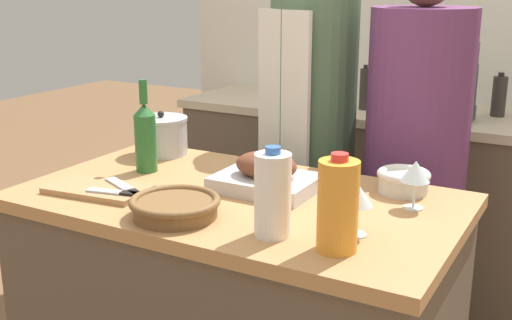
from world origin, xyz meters
The scene contains 20 objects.
back_counter centered at (0.00, 1.41, 0.47)m, with size 2.05×0.60×0.93m.
back_wall centered at (0.00, 1.76, 1.27)m, with size 2.55×0.10×2.55m.
roasting_pan centered at (0.05, 0.08, 0.96)m, with size 0.30×0.23×0.12m.
wicker_basket centered at (-0.05, -0.24, 0.95)m, with size 0.25×0.25×0.05m.
cutting_board centered at (-0.38, -0.18, 0.93)m, with size 0.32×0.19×0.02m.
stock_pot centered at (-0.48, 0.26, 0.99)m, with size 0.19×0.19×0.16m.
mixing_bowl centered at (0.42, 0.26, 0.96)m, with size 0.16×0.16×0.07m.
juice_jug centered at (0.41, -0.23, 1.03)m, with size 0.10×0.10×0.24m.
milk_jug centered at (0.23, -0.22, 1.02)m, with size 0.09×0.09×0.23m.
wine_bottle_green centered at (-0.39, 0.07, 1.04)m, with size 0.07×0.07×0.31m.
wine_glass_left centered at (0.41, -0.12, 1.02)m, with size 0.08×0.08×0.14m.
wine_glass_right centered at (0.48, 0.14, 1.02)m, with size 0.08×0.08×0.14m.
knife_chef centered at (-0.28, -0.16, 0.94)m, with size 0.23×0.13×0.01m.
knife_paring centered at (-0.29, -0.20, 0.94)m, with size 0.18×0.07×0.01m.
stand_mixer centered at (0.32, 1.31, 1.07)m, with size 0.18×0.14×0.34m.
condiment_bottle_tall centered at (-0.26, 1.25, 1.00)m, with size 0.05×0.05×0.14m.
condiment_bottle_short centered at (-0.10, 1.33, 1.03)m, with size 0.05×0.05×0.21m.
condiment_bottle_extra centered at (0.49, 1.48, 1.02)m, with size 0.06×0.06×0.20m.
person_cook_aproned centered at (-0.08, 0.71, 0.97)m, with size 0.35×0.37×1.73m.
person_cook_guest centered at (0.33, 0.71, 0.90)m, with size 0.37×0.37×1.63m.
Camera 1 is at (0.92, -1.54, 1.54)m, focal length 45.00 mm.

